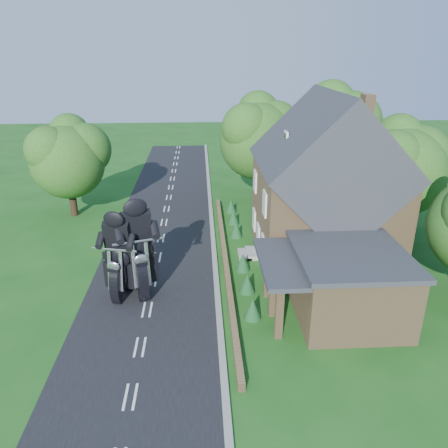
{
  "coord_description": "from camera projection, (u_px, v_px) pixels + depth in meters",
  "views": [
    {
      "loc": [
        2.87,
        -19.2,
        12.48
      ],
      "look_at": [
        4.2,
        4.57,
        2.8
      ],
      "focal_mm": 35.0,
      "sensor_mm": 36.0,
      "label": 1
    }
  ],
  "objects": [
    {
      "name": "house",
      "position": [
        325.0,
        190.0,
        26.77
      ],
      "size": [
        9.54,
        8.64,
        10.24
      ],
      "color": "olive",
      "rests_on": "ground"
    },
    {
      "name": "tree_far_road",
      "position": [
        72.0,
        155.0,
        33.19
      ],
      "size": [
        6.08,
        5.6,
        7.84
      ],
      "color": "black",
      "rests_on": "ground"
    },
    {
      "name": "motorcycle_lead",
      "position": [
        140.0,
        281.0,
        23.43
      ],
      "size": [
        0.97,
        1.84,
        1.66
      ],
      "primitive_type": null,
      "rotation": [
        0.0,
        0.0,
        3.45
      ],
      "color": "black",
      "rests_on": "ground"
    },
    {
      "name": "ground",
      "position": [
        147.0,
        310.0,
        22.31
      ],
      "size": [
        120.0,
        120.0,
        0.0
      ],
      "primitive_type": "plane",
      "color": "#174B15",
      "rests_on": "ground"
    },
    {
      "name": "annex",
      "position": [
        345.0,
        282.0,
        21.42
      ],
      "size": [
        7.05,
        5.94,
        3.44
      ],
      "color": "olive",
      "rests_on": "ground"
    },
    {
      "name": "tree_house_right",
      "position": [
        406.0,
        164.0,
        29.19
      ],
      "size": [
        6.51,
        6.0,
        8.4
      ],
      "color": "black",
      "rests_on": "ground"
    },
    {
      "name": "kerb",
      "position": [
        218.0,
        307.0,
        22.48
      ],
      "size": [
        0.3,
        80.0,
        0.12
      ],
      "primitive_type": "cube",
      "color": "gray",
      "rests_on": "ground"
    },
    {
      "name": "road",
      "position": [
        147.0,
        310.0,
        22.31
      ],
      "size": [
        7.0,
        80.0,
        0.02
      ],
      "primitive_type": "cube",
      "color": "black",
      "rests_on": "ground"
    },
    {
      "name": "shrub_d",
      "position": [
        236.0,
        230.0,
        30.7
      ],
      "size": [
        0.9,
        0.9,
        1.1
      ],
      "primitive_type": "cone",
      "color": "#133C1C",
      "rests_on": "ground"
    },
    {
      "name": "motorcycle_follow",
      "position": [
        122.0,
        285.0,
        23.19
      ],
      "size": [
        0.76,
        1.65,
        1.49
      ],
      "primitive_type": null,
      "rotation": [
        0.0,
        0.0,
        2.91
      ],
      "color": "black",
      "rests_on": "ground"
    },
    {
      "name": "shrub_a",
      "position": [
        253.0,
        308.0,
        21.46
      ],
      "size": [
        0.9,
        0.9,
        1.1
      ],
      "primitive_type": "cone",
      "color": "#133C1C",
      "rests_on": "ground"
    },
    {
      "name": "tree_behind_house",
      "position": [
        338.0,
        129.0,
        35.63
      ],
      "size": [
        7.81,
        7.2,
        10.08
      ],
      "color": "black",
      "rests_on": "ground"
    },
    {
      "name": "shrub_c",
      "position": [
        243.0,
        262.0,
        26.08
      ],
      "size": [
        0.9,
        0.9,
        1.1
      ],
      "primitive_type": "cone",
      "color": "#133C1C",
      "rests_on": "ground"
    },
    {
      "name": "shrub_f",
      "position": [
        231.0,
        206.0,
        35.33
      ],
      "size": [
        0.9,
        0.9,
        1.1
      ],
      "primitive_type": "cone",
      "color": "#133C1C",
      "rests_on": "ground"
    },
    {
      "name": "tree_behind_left",
      "position": [
        263.0,
        134.0,
        36.41
      ],
      "size": [
        6.94,
        6.4,
        9.16
      ],
      "color": "black",
      "rests_on": "ground"
    },
    {
      "name": "shrub_b",
      "position": [
        247.0,
        283.0,
        23.77
      ],
      "size": [
        0.9,
        0.9,
        1.1
      ],
      "primitive_type": "cone",
      "color": "#133C1C",
      "rests_on": "ground"
    },
    {
      "name": "garden_wall",
      "position": [
        225.0,
        260.0,
        27.09
      ],
      "size": [
        0.3,
        22.0,
        0.4
      ],
      "primitive_type": "cube",
      "color": "olive",
      "rests_on": "ground"
    },
    {
      "name": "shrub_e",
      "position": [
        233.0,
        217.0,
        33.02
      ],
      "size": [
        0.9,
        0.9,
        1.1
      ],
      "primitive_type": "cone",
      "color": "#133C1C",
      "rests_on": "ground"
    }
  ]
}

